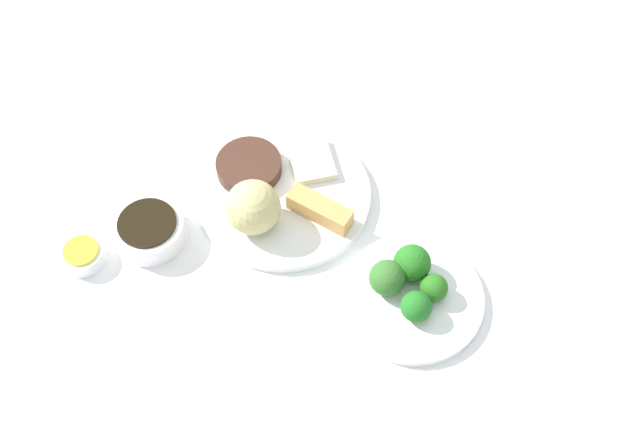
# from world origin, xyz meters

# --- Properties ---
(tabletop) EXTENTS (2.20, 2.20, 0.02)m
(tabletop) POSITION_xyz_m (0.00, 0.00, 0.01)
(tabletop) COLOR white
(tabletop) RESTS_ON ground
(main_plate) EXTENTS (0.27, 0.27, 0.02)m
(main_plate) POSITION_xyz_m (-0.01, -0.01, 0.03)
(main_plate) COLOR white
(main_plate) RESTS_ON tabletop
(rice_scoop) EXTENTS (0.08, 0.08, 0.08)m
(rice_scoop) POSITION_xyz_m (0.06, 0.02, 0.08)
(rice_scoop) COLOR tan
(rice_scoop) RESTS_ON main_plate
(spring_roll) EXTENTS (0.07, 0.11, 0.03)m
(spring_roll) POSITION_xyz_m (-0.03, 0.06, 0.05)
(spring_roll) COLOR tan
(spring_roll) RESTS_ON main_plate
(crab_rangoon_wonton) EXTENTS (0.09, 0.10, 0.01)m
(crab_rangoon_wonton) POSITION_xyz_m (-0.07, -0.03, 0.04)
(crab_rangoon_wonton) COLOR beige
(crab_rangoon_wonton) RESTS_ON main_plate
(stir_fry_heap) EXTENTS (0.10, 0.10, 0.02)m
(stir_fry_heap) POSITION_xyz_m (0.02, -0.07, 0.05)
(stir_fry_heap) COLOR #43271D
(stir_fry_heap) RESTS_ON main_plate
(broccoli_plate) EXTENTS (0.21, 0.21, 0.01)m
(broccoli_plate) POSITION_xyz_m (-0.06, 0.25, 0.03)
(broccoli_plate) COLOR white
(broccoli_plate) RESTS_ON tabletop
(broccoli_floret_0) EXTENTS (0.04, 0.04, 0.04)m
(broccoli_floret_0) POSITION_xyz_m (-0.09, 0.26, 0.05)
(broccoli_floret_0) COLOR #26691B
(broccoli_floret_0) RESTS_ON broccoli_plate
(broccoli_floret_1) EXTENTS (0.04, 0.04, 0.04)m
(broccoli_floret_1) POSITION_xyz_m (-0.05, 0.27, 0.06)
(broccoli_floret_1) COLOR #1F691F
(broccoli_floret_1) RESTS_ON broccoli_plate
(broccoli_floret_2) EXTENTS (0.05, 0.05, 0.05)m
(broccoli_floret_2) POSITION_xyz_m (-0.08, 0.22, 0.06)
(broccoli_floret_2) COLOR #226C1C
(broccoli_floret_2) RESTS_ON broccoli_plate
(broccoli_floret_3) EXTENTS (0.05, 0.05, 0.05)m
(broccoli_floret_3) POSITION_xyz_m (-0.04, 0.22, 0.06)
(broccoli_floret_3) COLOR #326929
(broccoli_floret_3) RESTS_ON broccoli_plate
(soy_sauce_bowl) EXTENTS (0.11, 0.11, 0.04)m
(soy_sauce_bowl) POSITION_xyz_m (0.20, -0.06, 0.04)
(soy_sauce_bowl) COLOR white
(soy_sauce_bowl) RESTS_ON tabletop
(soy_sauce_bowl_liquid) EXTENTS (0.09, 0.09, 0.00)m
(soy_sauce_bowl_liquid) POSITION_xyz_m (0.20, -0.06, 0.06)
(soy_sauce_bowl_liquid) COLOR black
(soy_sauce_bowl_liquid) RESTS_ON soy_sauce_bowl
(sauce_ramekin_hot_mustard) EXTENTS (0.06, 0.06, 0.03)m
(sauce_ramekin_hot_mustard) POSITION_xyz_m (0.30, -0.07, 0.03)
(sauce_ramekin_hot_mustard) COLOR white
(sauce_ramekin_hot_mustard) RESTS_ON tabletop
(sauce_ramekin_hot_mustard_liquid) EXTENTS (0.05, 0.05, 0.00)m
(sauce_ramekin_hot_mustard_liquid) POSITION_xyz_m (0.30, -0.07, 0.05)
(sauce_ramekin_hot_mustard_liquid) COLOR yellow
(sauce_ramekin_hot_mustard_liquid) RESTS_ON sauce_ramekin_hot_mustard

